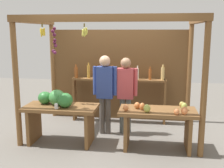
% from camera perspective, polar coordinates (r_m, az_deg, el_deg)
% --- Properties ---
extents(ground_plane, '(12.00, 12.00, 0.00)m').
position_cam_1_polar(ground_plane, '(5.84, 0.26, -9.81)').
color(ground_plane, slate).
rests_on(ground_plane, ground).
extents(market_stall, '(3.32, 1.95, 2.33)m').
position_cam_1_polar(market_stall, '(5.94, 0.79, 3.96)').
color(market_stall, brown).
rests_on(market_stall, ground).
extents(fruit_counter_left, '(1.34, 0.64, 1.00)m').
position_cam_1_polar(fruit_counter_left, '(5.21, -10.82, -5.14)').
color(fruit_counter_left, brown).
rests_on(fruit_counter_left, ground).
extents(fruit_counter_right, '(1.34, 0.64, 0.85)m').
position_cam_1_polar(fruit_counter_right, '(4.95, 9.37, -7.19)').
color(fruit_counter_right, brown).
rests_on(fruit_counter_right, ground).
extents(bottle_shelf_unit, '(2.13, 0.22, 1.36)m').
position_cam_1_polar(bottle_shelf_unit, '(6.27, 1.35, -0.60)').
color(bottle_shelf_unit, brown).
rests_on(bottle_shelf_unit, ground).
extents(vendor_man, '(0.48, 0.22, 1.59)m').
position_cam_1_polar(vendor_man, '(5.50, -1.47, -0.76)').
color(vendor_man, '#554F49').
rests_on(vendor_man, ground).
extents(vendor_woman, '(0.48, 0.21, 1.55)m').
position_cam_1_polar(vendor_woman, '(5.55, 2.81, -0.99)').
color(vendor_woman, '#535955').
rests_on(vendor_woman, ground).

